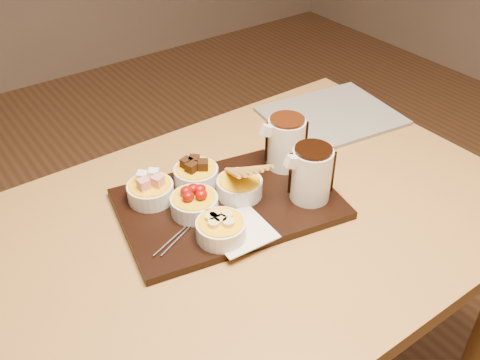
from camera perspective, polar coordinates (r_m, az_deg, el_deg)
dining_table at (r=1.20m, az=0.90°, el=-7.60°), size 1.20×0.80×0.75m
serving_board at (r=1.16m, az=-1.20°, el=-2.55°), size 0.51×0.38×0.02m
napkin at (r=1.08m, az=-0.04°, el=-5.44°), size 0.13×0.13×0.00m
bowl_marshmallows at (r=1.16m, az=-9.51°, el=-1.26°), size 0.10×0.10×0.04m
bowl_cake at (r=1.20m, az=-4.70°, el=0.46°), size 0.10×0.10×0.04m
bowl_strawberries at (r=1.12m, az=-4.89°, el=-2.64°), size 0.10×0.10×0.04m
bowl_biscotti at (r=1.16m, az=-0.06°, el=-0.80°), size 0.10×0.10×0.04m
bowl_bananas at (r=1.05m, az=-2.03°, el=-5.33°), size 0.10×0.10×0.04m
pitcher_dark_chocolate at (r=1.14m, az=7.61°, el=0.60°), size 0.10×0.10×0.12m
pitcher_milk_chocolate at (r=1.23m, az=4.92°, el=3.92°), size 0.10×0.10×0.12m
fondue_skewers at (r=1.10m, az=-4.87°, el=-4.14°), size 0.12×0.25×0.01m
newspaper at (r=1.51m, az=9.72°, el=6.74°), size 0.38×0.32×0.01m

